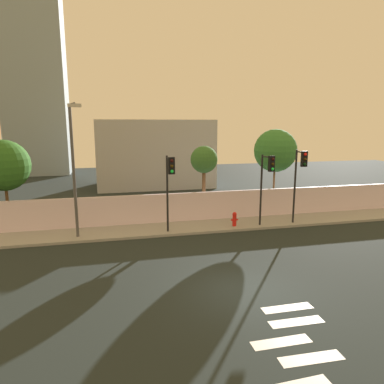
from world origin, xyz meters
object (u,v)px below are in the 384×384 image
Objects in this scene: roadside_tree_midleft at (204,161)px; roadside_tree_midright at (275,151)px; fire_hydrant at (234,218)px; roadside_tree_leftmost at (4,166)px; traffic_light_center at (170,178)px; street_lamp_curbside at (74,161)px; traffic_light_left at (300,171)px; traffic_light_right at (267,175)px.

roadside_tree_midright is at bearing 0.00° from roadside_tree_midleft.
roadside_tree_leftmost is at bearing 166.62° from fire_hydrant.
roadside_tree_midleft is at bearing -0.00° from roadside_tree_leftmost.
traffic_light_center is at bearing -170.22° from fire_hydrant.
roadside_tree_midleft is (7.92, 3.29, -0.49)m from street_lamp_curbside.
street_lamp_curbside is 5.37m from roadside_tree_leftmost.
traffic_light_left is 5.28× the size of fire_hydrant.
traffic_light_center is at bearing 179.93° from traffic_light_left.
roadside_tree_midright reaches higher than roadside_tree_leftmost.
roadside_tree_midleft is (2.98, 3.84, 0.48)m from traffic_light_center.
street_lamp_curbside is (-4.94, 0.54, 0.96)m from traffic_light_center.
roadside_tree_midleft is (12.14, -0.00, -0.00)m from roadside_tree_leftmost.
street_lamp_curbside is 8.23× the size of fire_hydrant.
roadside_tree_midleft is at bearing 108.70° from fire_hydrant.
street_lamp_curbside is (-12.74, 0.55, 0.84)m from traffic_light_left.
roadside_tree_midright is (5.12, 0.00, 0.56)m from roadside_tree_midleft.
traffic_light_center is at bearing -179.35° from traffic_light_right.
roadside_tree_midright is at bearing 37.74° from fire_hydrant.
roadside_tree_midright is at bearing 0.00° from roadside_tree_leftmost.
traffic_light_center is 4.88m from roadside_tree_midleft.
roadside_tree_midleft is 0.82× the size of roadside_tree_midright.
street_lamp_curbside reaches higher than roadside_tree_midright.
traffic_light_left is at bearing -10.64° from fire_hydrant.
traffic_light_center is 5.06m from street_lamp_curbside.
traffic_light_center is 0.91× the size of roadside_tree_midleft.
traffic_light_right is (5.74, 0.07, -0.05)m from traffic_light_center.
roadside_tree_midright reaches higher than traffic_light_left.
traffic_light_left is 0.85× the size of roadside_tree_leftmost.
roadside_tree_midright reaches higher than roadside_tree_midleft.
fire_hydrant is 13.94m from roadside_tree_leftmost.
roadside_tree_midleft reaches higher than traffic_light_left.
street_lamp_curbside reaches higher than fire_hydrant.
fire_hydrant is at bearing -142.26° from roadside_tree_midright.
traffic_light_center is 0.62× the size of street_lamp_curbside.
traffic_light_left is 0.95× the size of roadside_tree_midleft.
traffic_light_center is 9.94m from roadside_tree_leftmost.
roadside_tree_leftmost is (-9.16, 3.84, 0.48)m from traffic_light_center.
traffic_light_left is 2.07m from traffic_light_right.
roadside_tree_leftmost is at bearing 165.79° from traffic_light_right.
fire_hydrant is 0.18× the size of roadside_tree_midleft.
roadside_tree_leftmost is (-13.20, 3.14, 3.20)m from fire_hydrant.
roadside_tree_leftmost is (-14.90, 3.77, 0.53)m from traffic_light_right.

